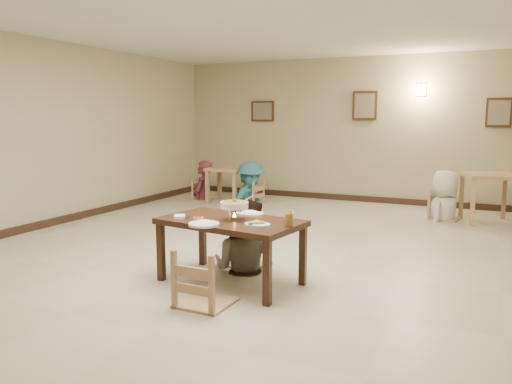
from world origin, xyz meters
The scene contains 29 objects.
floor centered at (0.00, 0.00, 0.00)m, with size 10.00×10.00×0.00m, color #BCB49D.
ceiling centered at (0.00, 0.00, 3.00)m, with size 10.00×10.00×0.00m, color silver.
wall_back centered at (0.00, 5.00, 1.50)m, with size 10.00×10.00×0.00m, color tan.
wall_left centered at (-4.00, 0.00, 1.50)m, with size 10.00×10.00×0.00m, color tan.
baseboard_back centered at (0.00, 4.97, 0.06)m, with size 8.00×0.06×0.12m, color black.
baseboard_left centered at (-3.97, 0.00, 0.06)m, with size 0.06×10.00×0.12m, color black.
picture_a centered at (-2.20, 4.96, 1.90)m, with size 0.55×0.04×0.45m.
picture_b centered at (0.10, 4.96, 2.00)m, with size 0.50×0.04×0.60m.
picture_c centered at (2.60, 4.96, 1.85)m, with size 0.45×0.04×0.55m.
wall_sconce centered at (1.20, 4.96, 2.30)m, with size 0.16×0.05×0.22m, color #FFD88C.
main_table centered at (0.02, -0.83, 0.61)m, with size 1.58×1.04×0.69m.
chair_far centered at (-0.10, -0.21, 0.44)m, with size 0.41×0.41×0.88m.
chair_near centered at (0.10, -1.48, 0.52)m, with size 0.49×0.49×1.04m.
main_diner centered at (-0.06, -0.33, 0.84)m, with size 0.82×0.64×1.68m, color gray.
curry_warmer centered at (0.07, -0.83, 0.85)m, with size 0.33×0.30×0.27m.
rice_plate_far centered at (0.10, -0.51, 0.71)m, with size 0.32×0.32×0.07m.
rice_plate_near centered at (-0.08, -1.20, 0.71)m, with size 0.31×0.31×0.07m.
fried_plate centered at (0.41, -1.00, 0.71)m, with size 0.27×0.27×0.06m.
chili_dish centered at (-0.30, -0.95, 0.70)m, with size 0.11×0.11×0.02m.
napkin_cutlery centered at (-0.51, -0.98, 0.71)m, with size 0.20×0.24×0.03m.
drink_glass centered at (0.71, -0.89, 0.77)m, with size 0.09×0.09×0.17m.
bg_table_left centered at (-2.48, 3.75, 0.59)m, with size 0.78×0.78×0.73m.
bg_table_right centered at (2.53, 3.76, 0.69)m, with size 1.03×1.03×0.83m.
bg_chair_ll centered at (-3.04, 3.71, 0.43)m, with size 0.41×0.41×0.86m.
bg_chair_lr centered at (-1.92, 3.73, 0.46)m, with size 0.43×0.43×0.92m.
bg_chair_rl centered at (1.83, 3.73, 0.50)m, with size 0.47×0.47×1.00m.
bg_diner_a centered at (-3.04, 3.71, 0.85)m, with size 0.62×0.41×1.71m, color #5E2335.
bg_diner_b centered at (-1.92, 3.73, 0.88)m, with size 1.14×0.65×1.76m, color teal.
bg_diner_c centered at (1.83, 3.73, 0.86)m, with size 0.84×0.55×1.72m, color silver.
Camera 1 is at (2.44, -5.41, 1.76)m, focal length 35.00 mm.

